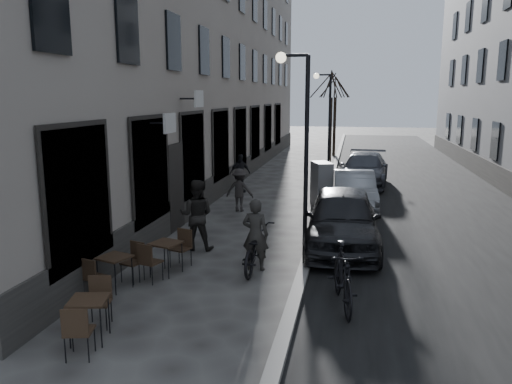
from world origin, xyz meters
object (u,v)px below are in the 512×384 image
(streetlamp_near, at_px, (300,128))
(bicycle, at_px, (255,248))
(pedestrian_near, at_px, (196,215))
(pedestrian_mid, at_px, (240,190))
(car_near, at_px, (342,219))
(car_mid, at_px, (354,190))
(pedestrian_far, at_px, (240,173))
(bistro_set_a, at_px, (89,315))
(utility_cabinet, at_px, (322,183))
(bistro_set_c, at_px, (166,255))
(tree_far, at_px, (336,86))
(moped, at_px, (343,277))
(car_far, at_px, (364,169))
(tree_near, at_px, (331,83))
(bistro_set_b, at_px, (115,269))
(streetlamp_far, at_px, (326,113))

(streetlamp_near, distance_m, bicycle, 3.55)
(pedestrian_near, distance_m, pedestrian_mid, 4.56)
(car_near, bearing_deg, car_mid, 85.05)
(pedestrian_mid, bearing_deg, bicycle, 109.43)
(pedestrian_near, height_order, pedestrian_far, pedestrian_near)
(bistro_set_a, distance_m, utility_cabinet, 11.80)
(bistro_set_a, xyz_separation_m, bistro_set_c, (0.08, 3.24, 0.01))
(bistro_set_a, height_order, bistro_set_c, bistro_set_c)
(tree_far, relative_size, moped, 2.83)
(utility_cabinet, relative_size, car_far, 0.32)
(pedestrian_mid, height_order, car_mid, pedestrian_mid)
(pedestrian_mid, height_order, car_far, pedestrian_mid)
(car_mid, bearing_deg, tree_near, 93.95)
(tree_far, distance_m, bistro_set_b, 25.59)
(pedestrian_mid, bearing_deg, bistro_set_a, 91.28)
(utility_cabinet, distance_m, moped, 9.30)
(bistro_set_c, bearing_deg, streetlamp_near, 64.18)
(bistro_set_b, distance_m, car_mid, 9.98)
(streetlamp_near, relative_size, car_mid, 1.26)
(bistro_set_c, bearing_deg, car_near, 52.48)
(tree_near, bearing_deg, utility_cabinet, -88.83)
(tree_near, xyz_separation_m, car_mid, (1.39, -10.28, -4.00))
(tree_near, height_order, utility_cabinet, tree_near)
(car_far, bearing_deg, car_near, -89.10)
(bistro_set_c, distance_m, car_near, 4.76)
(pedestrian_near, relative_size, pedestrian_far, 1.15)
(tree_far, relative_size, pedestrian_far, 3.53)
(tree_near, distance_m, utility_cabinet, 10.50)
(tree_near, height_order, pedestrian_far, tree_near)
(pedestrian_near, bearing_deg, tree_near, -104.29)
(bistro_set_c, bearing_deg, streetlamp_far, 96.56)
(streetlamp_far, bearing_deg, car_far, -50.10)
(tree_near, relative_size, bistro_set_b, 3.83)
(pedestrian_near, distance_m, moped, 4.90)
(pedestrian_far, bearing_deg, streetlamp_near, -105.94)
(utility_cabinet, height_order, bicycle, utility_cabinet)
(tree_far, height_order, bicycle, tree_far)
(tree_near, distance_m, pedestrian_near, 16.64)
(bistro_set_a, xyz_separation_m, bistro_set_b, (-0.63, 2.16, -0.01))
(tree_far, height_order, car_near, tree_far)
(bistro_set_a, xyz_separation_m, utility_cabinet, (3.03, 11.40, 0.35))
(bistro_set_b, relative_size, pedestrian_mid, 0.99)
(tree_near, xyz_separation_m, moped, (1.21, -19.00, -4.06))
(bistro_set_b, relative_size, bicycle, 0.76)
(tree_far, bearing_deg, utility_cabinet, -89.27)
(streetlamp_far, relative_size, pedestrian_far, 3.15)
(bistro_set_a, bearing_deg, tree_far, 70.81)
(pedestrian_near, bearing_deg, car_near, -172.08)
(utility_cabinet, xyz_separation_m, bicycle, (-1.03, -7.48, -0.28))
(car_mid, bearing_deg, tree_far, 91.13)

